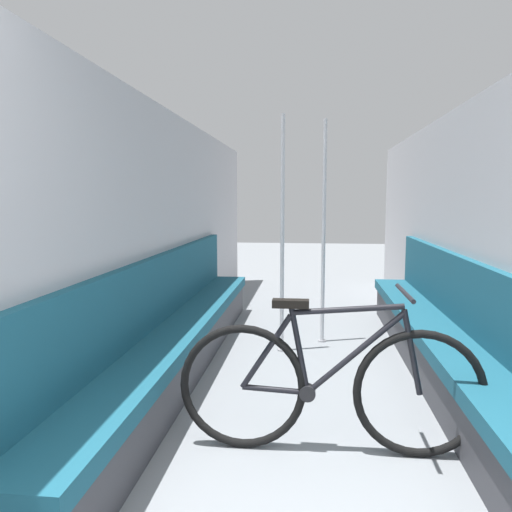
{
  "coord_description": "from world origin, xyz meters",
  "views": [
    {
      "loc": [
        0.02,
        -0.67,
        1.41
      ],
      "look_at": [
        -0.46,
        3.59,
        0.91
      ],
      "focal_mm": 35.0,
      "sensor_mm": 36.0,
      "label": 1
    }
  ],
  "objects_px": {
    "grab_pole_far": "(282,238)",
    "grab_pole_near": "(324,236)",
    "bench_seat_row_right": "(446,345)",
    "bench_seat_row_left": "(176,336)",
    "bicycle": "(329,386)"
  },
  "relations": [
    {
      "from": "bench_seat_row_right",
      "to": "grab_pole_near",
      "type": "distance_m",
      "value": 1.57
    },
    {
      "from": "grab_pole_far",
      "to": "bicycle",
      "type": "bearing_deg",
      "value": -78.67
    },
    {
      "from": "grab_pole_near",
      "to": "grab_pole_far",
      "type": "relative_size",
      "value": 1.0
    },
    {
      "from": "bench_seat_row_right",
      "to": "bicycle",
      "type": "distance_m",
      "value": 1.45
    },
    {
      "from": "bench_seat_row_left",
      "to": "grab_pole_far",
      "type": "relative_size",
      "value": 2.17
    },
    {
      "from": "grab_pole_near",
      "to": "grab_pole_far",
      "type": "bearing_deg",
      "value": -138.18
    },
    {
      "from": "bench_seat_row_right",
      "to": "grab_pole_far",
      "type": "height_order",
      "value": "grab_pole_far"
    },
    {
      "from": "grab_pole_far",
      "to": "grab_pole_near",
      "type": "bearing_deg",
      "value": 41.82
    },
    {
      "from": "bicycle",
      "to": "grab_pole_near",
      "type": "relative_size",
      "value": 0.78
    },
    {
      "from": "bicycle",
      "to": "bench_seat_row_right",
      "type": "bearing_deg",
      "value": 38.54
    },
    {
      "from": "bench_seat_row_left",
      "to": "bench_seat_row_right",
      "type": "relative_size",
      "value": 1.0
    },
    {
      "from": "bench_seat_row_right",
      "to": "grab_pole_near",
      "type": "relative_size",
      "value": 2.17
    },
    {
      "from": "bench_seat_row_left",
      "to": "bicycle",
      "type": "bearing_deg",
      "value": -43.83
    },
    {
      "from": "grab_pole_near",
      "to": "grab_pole_far",
      "type": "distance_m",
      "value": 0.51
    },
    {
      "from": "bench_seat_row_left",
      "to": "grab_pole_far",
      "type": "height_order",
      "value": "grab_pole_far"
    }
  ]
}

